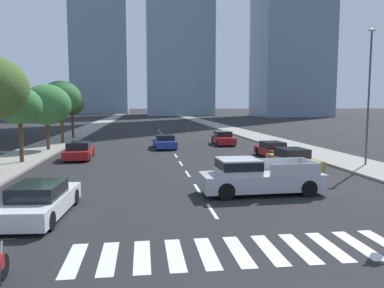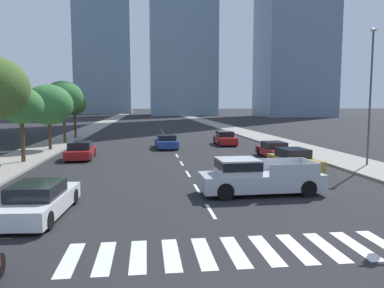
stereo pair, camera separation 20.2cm
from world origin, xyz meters
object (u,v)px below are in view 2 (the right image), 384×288
object	(u,v)px
street_tree_third	(49,105)
street_tree_fourth	(63,98)
pickup_truck	(255,177)
sedan_blue_4	(166,142)
sedan_red_2	(225,139)
sedan_white_5	(39,201)
street_lamp_east	(371,88)
sedan_red_3	(81,151)
sedan_gold_0	(294,160)
street_tree_fifth	(75,105)
street_tree_second	(21,106)
sedan_red_1	(275,150)

from	to	relation	value
street_tree_third	street_tree_fourth	xyz separation A→B (m)	(0.00, 6.07, 0.75)
pickup_truck	sedan_blue_4	xyz separation A→B (m)	(-3.08, 18.92, -0.22)
sedan_red_2	sedan_white_5	xyz separation A→B (m)	(-12.02, -23.67, -0.04)
street_lamp_east	sedan_red_2	bearing A→B (deg)	113.74
pickup_truck	sedan_red_2	xyz separation A→B (m)	(3.11, 21.28, -0.18)
street_lamp_east	street_tree_fourth	bearing A→B (deg)	142.68
sedan_blue_4	sedan_white_5	distance (m)	22.09
sedan_red_3	street_tree_third	world-z (taller)	street_tree_third
sedan_gold_0	sedan_white_5	bearing A→B (deg)	-61.35
pickup_truck	street_tree_fifth	xyz separation A→B (m)	(-13.52, 30.15, 3.31)
sedan_red_2	street_tree_fourth	distance (m)	17.40
sedan_red_3	street_tree_fifth	world-z (taller)	street_tree_fifth
sedan_blue_4	street_tree_fourth	bearing A→B (deg)	61.03
pickup_truck	street_tree_third	world-z (taller)	street_tree_third
sedan_red_2	street_tree_fifth	bearing A→B (deg)	-117.02
sedan_red_2	sedan_red_3	xyz separation A→B (m)	(-13.09, -8.51, -0.04)
sedan_red_3	street_tree_fifth	size ratio (longest dim) A/B	0.89
sedan_red_3	street_tree_second	size ratio (longest dim) A/B	0.90
pickup_truck	sedan_gold_0	distance (m)	7.43
sedan_gold_0	sedan_red_1	size ratio (longest dim) A/B	1.01
sedan_red_1	street_tree_fourth	size ratio (longest dim) A/B	0.70
pickup_truck	street_lamp_east	world-z (taller)	street_lamp_east
pickup_truck	sedan_white_5	world-z (taller)	pickup_truck
sedan_red_1	sedan_white_5	bearing A→B (deg)	-46.15
pickup_truck	sedan_gold_0	world-z (taller)	pickup_truck
sedan_gold_0	street_tree_fifth	distance (m)	30.21
pickup_truck	sedan_blue_4	bearing A→B (deg)	-82.44
pickup_truck	street_tree_third	distance (m)	22.81
sedan_gold_0	sedan_red_2	world-z (taller)	sedan_red_2
pickup_truck	sedan_red_1	xyz separation A→B (m)	(5.03, 11.58, -0.25)
sedan_gold_0	sedan_red_3	world-z (taller)	sedan_gold_0
sedan_red_3	street_tree_second	bearing A→B (deg)	118.97
sedan_red_2	street_tree_third	world-z (taller)	street_tree_third
sedan_red_3	street_tree_fourth	distance (m)	12.65
sedan_red_1	street_tree_third	bearing A→B (deg)	-110.53
street_tree_fifth	street_tree_fourth	bearing A→B (deg)	-90.00
street_tree_third	street_tree_fifth	world-z (taller)	street_tree_third
pickup_truck	street_tree_fourth	bearing A→B (deg)	-62.46
sedan_red_1	pickup_truck	bearing A→B (deg)	-24.70
pickup_truck	street_tree_fifth	size ratio (longest dim) A/B	1.08
sedan_gold_0	sedan_red_2	distance (m)	15.29
sedan_white_5	street_tree_second	world-z (taller)	street_tree_second
street_tree_fifth	sedan_red_2	bearing A→B (deg)	-28.08
sedan_gold_0	sedan_red_3	xyz separation A→B (m)	(-14.31, 6.73, -0.02)
pickup_truck	street_tree_fourth	size ratio (longest dim) A/B	0.88
sedan_red_3	street_tree_fourth	size ratio (longest dim) A/B	0.72
street_tree_second	street_tree_fourth	bearing A→B (deg)	90.00
sedan_red_2	sedan_gold_0	bearing A→B (deg)	5.63
pickup_truck	street_tree_second	distance (m)	17.51
street_tree_second	street_tree_third	xyz separation A→B (m)	(0.00, 7.41, 0.07)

